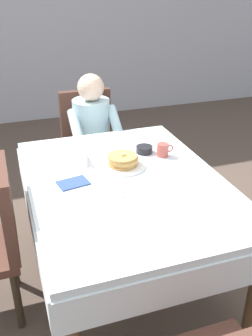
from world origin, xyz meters
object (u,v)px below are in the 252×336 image
Objects in this scene: breakfast_stack at (123,160)px; syrup_pitcher at (88,160)px; fork_left_of_plate at (94,172)px; diner_person at (93,130)px; cup_coffee at (163,150)px; knife_right_of_plate at (153,163)px; bowl_butter at (144,149)px; plate_breakfast at (123,166)px; spoon_near_edge at (134,195)px; dining_table_main at (126,193)px; chair_diner at (89,139)px.

syrup_pitcher is at bearing 157.19° from breakfast_stack.
diner_person is at bearing -18.00° from fork_left_of_plate.
cup_coffee is 0.50m from syrup_pitcher.
cup_coffee is 0.14m from knife_right_of_plate.
plate_breakfast is at bearing -142.44° from bowl_butter.
knife_right_of_plate is (0.38, 0.00, 0.00)m from fork_left_of_plate.
bowl_butter is at bearing 104.50° from diner_person.
fork_left_of_plate is (-0.49, -0.09, -0.04)m from cup_coffee.
breakfast_stack is 0.30m from cup_coffee.
dining_table_main is at bearing 87.19° from spoon_near_edge.
fork_left_of_plate is (-0.19, -0.02, -0.01)m from plate_breakfast.
breakfast_stack is (0.00, -0.00, 0.04)m from plate_breakfast.
bowl_butter is at bearing 53.38° from dining_table_main.
bowl_butter is at bearing -9.31° from knife_right_of_plate.
chair_diner is 4.65× the size of knife_right_of_plate.
plate_breakfast is 1.87× the size of spoon_near_edge.
cup_coffee is 0.56× the size of knife_right_of_plate.
chair_diner is 6.20× the size of spoon_near_edge.
chair_diner is 1.07m from fork_left_of_plate.
syrup_pitcher is 0.45m from spoon_near_edge.
diner_person is 10.18× the size of bowl_butter.
knife_right_of_plate is (0.17, -0.87, 0.07)m from diner_person.
syrup_pitcher reaches higher than bowl_butter.
breakfast_stack is at bearing 88.77° from chair_diner.
diner_person is 6.22× the size of fork_left_of_plate.
breakfast_stack is 2.37× the size of syrup_pitcher.
cup_coffee reaches higher than plate_breakfast.
breakfast_stack is (-0.02, -0.85, 0.12)m from diner_person.
knife_right_of_plate and spoon_near_edge have the same top height.
bowl_butter is (0.18, -0.69, 0.09)m from diner_person.
chair_diner is at bearing 101.92° from bowl_butter.
spoon_near_edge is (-0.01, -0.18, 0.09)m from dining_table_main.
diner_person is at bearing 5.47° from knife_right_of_plate.
plate_breakfast reaches higher than spoon_near_edge.
bowl_butter is 0.18m from knife_right_of_plate.
plate_breakfast is 3.50× the size of syrup_pitcher.
cup_coffee is (0.28, -0.78, 0.11)m from diner_person.
syrup_pitcher is at bearing 123.63° from dining_table_main.
cup_coffee is (0.30, 0.07, -0.01)m from breakfast_stack.
bowl_butter reaches higher than spoon_near_edge.
breakfast_stack reaches higher than cup_coffee.
plate_breakfast is 1.48× the size of breakfast_stack.
syrup_pitcher is (-0.22, -0.92, 0.25)m from chair_diner.
diner_person is at bearing 90.00° from chair_diner.
diner_person is at bearing 88.55° from breakfast_stack.
bowl_butter reaches higher than knife_right_of_plate.
cup_coffee is at bearing -56.51° from knife_right_of_plate.
breakfast_stack reaches higher than knife_right_of_plate.
breakfast_stack is 0.20m from fork_left_of_plate.
chair_diner is at bearing 76.40° from syrup_pitcher.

